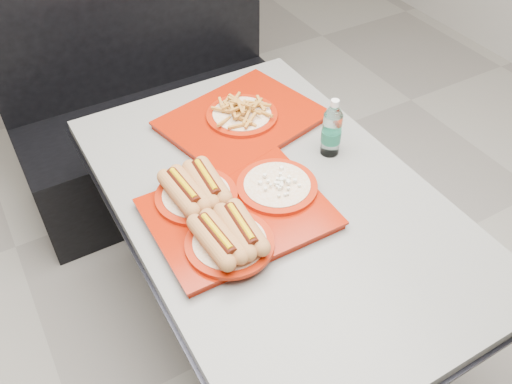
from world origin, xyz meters
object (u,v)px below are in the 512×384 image
diner_table (274,231)px  tray_near (231,209)px  booth_bench (155,110)px  tray_far (242,117)px  water_bottle (332,131)px

diner_table → tray_near: tray_near is taller
booth_bench → tray_far: size_ratio=2.26×
booth_bench → tray_near: 1.19m
diner_table → water_bottle: water_bottle is taller
diner_table → tray_near: (-0.16, -0.02, 0.21)m
diner_table → tray_far: size_ratio=2.38×
tray_near → booth_bench: bearing=81.6°
diner_table → tray_far: tray_far is taller
diner_table → booth_bench: bearing=90.0°
booth_bench → water_bottle: (0.27, -1.01, 0.44)m
booth_bench → water_bottle: 1.13m
booth_bench → tray_near: size_ratio=2.56×
diner_table → tray_far: 0.43m
booth_bench → tray_near: bearing=-98.4°
tray_near → water_bottle: (0.43, 0.11, 0.05)m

